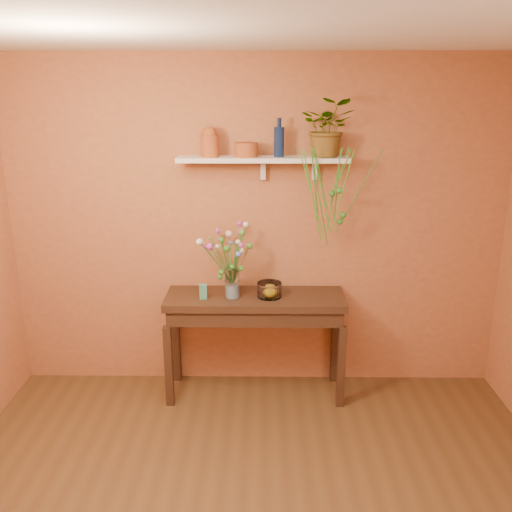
{
  "coord_description": "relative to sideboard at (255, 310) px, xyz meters",
  "views": [
    {
      "loc": [
        0.04,
        -2.26,
        2.41
      ],
      "look_at": [
        0.0,
        1.55,
        1.25
      ],
      "focal_mm": 38.05,
      "sensor_mm": 36.0,
      "label": 1
    }
  ],
  "objects": [
    {
      "name": "plant_fronds",
      "position": [
        0.59,
        -0.03,
        0.92
      ],
      "size": [
        0.61,
        0.33,
        0.75
      ],
      "color": "#2F7522",
      "rests_on": "wall_shelf"
    },
    {
      "name": "lemon",
      "position": [
        0.12,
        -0.04,
        0.17
      ],
      "size": [
        0.08,
        0.08,
        0.08
      ],
      "primitive_type": "sphere",
      "color": "yellow",
      "rests_on": "glass_bowl"
    },
    {
      "name": "room",
      "position": [
        0.01,
        -1.75,
        0.61
      ],
      "size": [
        4.04,
        4.04,
        2.7
      ],
      "color": "brown",
      "rests_on": "ground"
    },
    {
      "name": "glass_vase",
      "position": [
        -0.18,
        -0.04,
        0.23
      ],
      "size": [
        0.11,
        0.11,
        0.24
      ],
      "color": "white",
      "rests_on": "sideboard"
    },
    {
      "name": "terracotta_jug",
      "position": [
        -0.34,
        0.09,
        1.31
      ],
      "size": [
        0.16,
        0.16,
        0.23
      ],
      "color": "#AF541C",
      "rests_on": "wall_shelf"
    },
    {
      "name": "bouquet",
      "position": [
        -0.2,
        -0.05,
        0.53
      ],
      "size": [
        0.43,
        0.38,
        0.47
      ],
      "color": "#386B28",
      "rests_on": "glass_vase"
    },
    {
      "name": "sideboard",
      "position": [
        0.0,
        0.0,
        0.0
      ],
      "size": [
        1.42,
        0.46,
        0.86
      ],
      "color": "#3E291A",
      "rests_on": "ground"
    },
    {
      "name": "spider_plant",
      "position": [
        0.54,
        0.12,
        1.42
      ],
      "size": [
        0.44,
        0.4,
        0.43
      ],
      "primitive_type": "imported",
      "rotation": [
        0.0,
        0.0,
        -0.18
      ],
      "color": "#2F7522",
      "rests_on": "wall_shelf"
    },
    {
      "name": "wall_shelf",
      "position": [
        0.07,
        0.12,
        1.18
      ],
      "size": [
        1.3,
        0.24,
        0.19
      ],
      "color": "white",
      "rests_on": "room"
    },
    {
      "name": "blue_bottle",
      "position": [
        0.18,
        0.11,
        1.32
      ],
      "size": [
        0.08,
        0.08,
        0.29
      ],
      "color": "#0D1E43",
      "rests_on": "wall_shelf"
    },
    {
      "name": "carton",
      "position": [
        -0.4,
        -0.07,
        0.18
      ],
      "size": [
        0.06,
        0.05,
        0.12
      ],
      "primitive_type": "cube",
      "rotation": [
        0.0,
        0.0,
        0.1
      ],
      "color": "#316483",
      "rests_on": "sideboard"
    },
    {
      "name": "terracotta_pot",
      "position": [
        -0.07,
        0.1,
        1.26
      ],
      "size": [
        0.22,
        0.22,
        0.11
      ],
      "primitive_type": "cylinder",
      "rotation": [
        0.0,
        0.0,
        -0.33
      ],
      "color": "#AF541C",
      "rests_on": "wall_shelf"
    },
    {
      "name": "glass_bowl",
      "position": [
        0.11,
        -0.02,
        0.18
      ],
      "size": [
        0.19,
        0.19,
        0.12
      ],
      "color": "white",
      "rests_on": "sideboard"
    }
  ]
}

